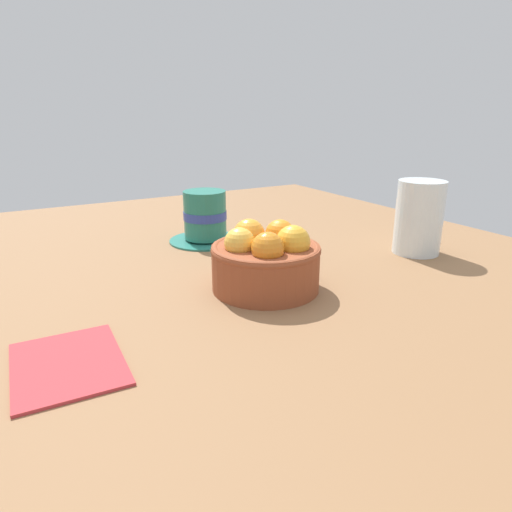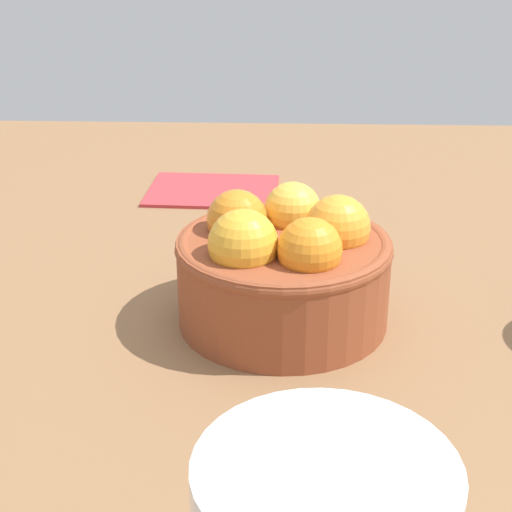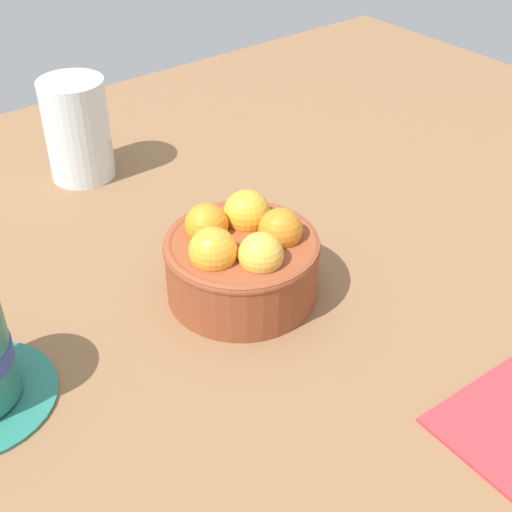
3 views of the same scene
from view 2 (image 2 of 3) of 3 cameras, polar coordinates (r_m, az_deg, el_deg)
name	(u,v)px [view 2 (image 2 of 3)]	position (r cm, az deg, el deg)	size (l,w,h in cm)	color
ground_plane	(284,343)	(51.42, 2.07, -6.36)	(131.55, 99.37, 3.44)	brown
terracotta_bowl	(285,266)	(48.81, 2.16, -0.76)	(13.49, 13.49, 8.39)	brown
folded_napkin	(214,189)	(73.05, -3.07, 4.90)	(11.90, 9.16, 0.60)	#B23338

